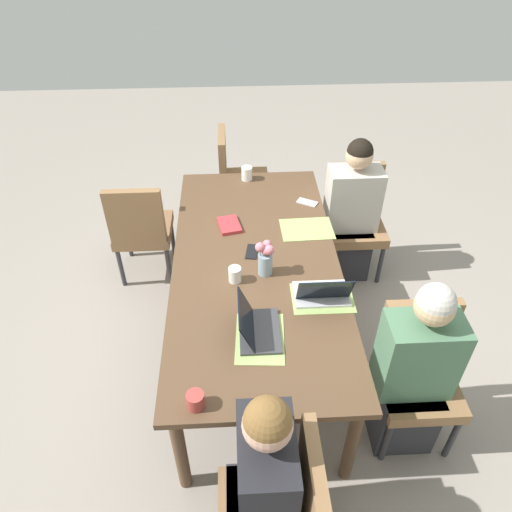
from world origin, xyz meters
TOP-DOWN VIEW (x-y plane):
  - ground_plane at (0.00, 0.00)m, footprint 10.00×10.00m
  - dining_table at (0.00, 0.00)m, footprint 2.25×1.06m
  - chair_head_right_left_near at (1.41, 0.05)m, footprint 0.44×0.44m
  - person_head_right_left_near at (1.35, -0.03)m, footprint 0.40×0.36m
  - chair_far_left_mid at (0.70, 0.88)m, footprint 0.44×0.44m
  - person_far_left_mid at (0.77, 0.82)m, footprint 0.36×0.40m
  - chair_far_left_far at (-0.81, 0.84)m, footprint 0.44×0.44m
  - person_far_left_far at (-0.74, 0.78)m, footprint 0.36×0.40m
  - chair_near_right_near at (-0.74, -0.86)m, footprint 0.44×0.44m
  - chair_head_left_right_mid at (-1.49, -0.10)m, footprint 0.44×0.44m
  - flower_vase at (0.11, 0.05)m, footprint 0.10×0.12m
  - placemat_head_right_left_near at (0.64, -0.01)m, footprint 0.38×0.28m
  - placemat_far_left_mid at (0.35, 0.37)m, footprint 0.26×0.36m
  - placemat_far_left_far at (-0.33, 0.37)m, footprint 0.27×0.37m
  - laptop_head_right_left_near at (0.59, -0.03)m, footprint 0.32×0.22m
  - laptop_far_left_mid at (0.35, 0.37)m, footprint 0.22×0.32m
  - coffee_mug_near_left at (0.17, -0.14)m, footprint 0.08×0.08m
  - coffee_mug_near_right at (1.03, -0.34)m, footprint 0.09×0.09m
  - coffee_mug_centre_left at (-1.02, -0.02)m, footprint 0.09×0.09m
  - book_red_cover at (-0.39, -0.17)m, footprint 0.22×0.18m
  - phone_black at (-0.10, -0.02)m, footprint 0.16×0.10m
  - phone_silver at (-0.66, 0.42)m, footprint 0.14×0.17m

SIDE VIEW (x-z plane):
  - ground_plane at x=0.00m, z-range 0.00..0.00m
  - chair_head_right_left_near at x=1.41m, z-range 0.05..0.95m
  - chair_far_left_mid at x=0.70m, z-range 0.05..0.95m
  - chair_far_left_far at x=-0.81m, z-range 0.05..0.95m
  - chair_near_right_near at x=-0.74m, z-range 0.05..0.95m
  - chair_head_left_right_mid at x=-1.49m, z-range 0.05..0.95m
  - person_head_right_left_near at x=1.35m, z-range -0.07..1.12m
  - person_far_left_mid at x=0.77m, z-range -0.07..1.12m
  - person_far_left_far at x=-0.74m, z-range -0.07..1.12m
  - dining_table at x=0.00m, z-range 0.30..1.03m
  - placemat_head_right_left_near at x=0.64m, z-range 0.73..0.73m
  - placemat_far_left_mid at x=0.35m, z-range 0.73..0.73m
  - placemat_far_left_far at x=-0.33m, z-range 0.73..0.73m
  - phone_black at x=-0.10m, z-range 0.73..0.73m
  - phone_silver at x=-0.66m, z-range 0.73..0.73m
  - book_red_cover at x=-0.39m, z-range 0.73..0.75m
  - laptop_head_right_left_near at x=0.59m, z-range 0.67..0.87m
  - laptop_far_left_mid at x=0.35m, z-range 0.67..0.87m
  - coffee_mug_near_right at x=1.03m, z-range 0.73..0.81m
  - coffee_mug_near_left at x=0.17m, z-range 0.73..0.83m
  - coffee_mug_centre_left at x=-1.02m, z-range 0.73..0.83m
  - flower_vase at x=0.11m, z-range 0.74..0.97m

